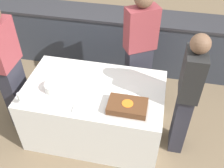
{
  "coord_description": "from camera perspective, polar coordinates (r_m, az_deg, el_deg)",
  "views": [
    {
      "loc": [
        0.66,
        -2.12,
        2.78
      ],
      "look_at": [
        0.21,
        0.0,
        0.86
      ],
      "focal_mm": 42.0,
      "sensor_mm": 36.0,
      "label": 1
    }
  ],
  "objects": [
    {
      "name": "dining_table",
      "position": [
        3.27,
        -3.71,
        -5.81
      ],
      "size": [
        1.62,
        0.97,
        0.76
      ],
      "color": "silver",
      "rests_on": "ground_plane"
    },
    {
      "name": "back_counter",
      "position": [
        4.4,
        1.46,
        9.68
      ],
      "size": [
        4.4,
        0.58,
        0.92
      ],
      "color": "#333842",
      "rests_on": "ground_plane"
    },
    {
      "name": "person_seated_left",
      "position": [
        3.32,
        -21.57,
        3.06
      ],
      "size": [
        0.2,
        0.39,
        1.68
      ],
      "rotation": [
        0.0,
        0.0,
        1.57
      ],
      "color": "#282833",
      "rests_on": "ground_plane"
    },
    {
      "name": "person_seated_right",
      "position": [
        2.91,
        15.93,
        -2.69
      ],
      "size": [
        0.2,
        0.32,
        1.59
      ],
      "rotation": [
        0.0,
        0.0,
        -1.57
      ],
      "color": "#282833",
      "rests_on": "ground_plane"
    },
    {
      "name": "utensil_pile",
      "position": [
        2.76,
        -7.09,
        -5.57
      ],
      "size": [
        0.13,
        0.1,
        0.02
      ],
      "color": "white",
      "rests_on": "dining_table"
    },
    {
      "name": "cake",
      "position": [
        2.74,
        3.37,
        -4.86
      ],
      "size": [
        0.45,
        0.3,
        0.08
      ],
      "color": "#B7B2AD",
      "rests_on": "dining_table"
    },
    {
      "name": "ground_plane",
      "position": [
        3.56,
        -3.44,
        -9.98
      ],
      "size": [
        14.0,
        14.0,
        0.0
      ],
      "primitive_type": "plane",
      "color": "#7A664C"
    },
    {
      "name": "plate_stack",
      "position": [
        3.01,
        -12.5,
        -0.59
      ],
      "size": [
        0.21,
        0.21,
        0.09
      ],
      "color": "white",
      "rests_on": "dining_table"
    },
    {
      "name": "person_cutting_cake",
      "position": [
        3.41,
        6.02,
        7.4
      ],
      "size": [
        0.44,
        0.37,
        1.68
      ],
      "rotation": [
        0.0,
        0.0,
        -2.59
      ],
      "color": "#282833",
      "rests_on": "ground_plane"
    },
    {
      "name": "side_plate_near_cake",
      "position": [
        2.97,
        4.29,
        -1.34
      ],
      "size": [
        0.17,
        0.17,
        0.0
      ],
      "color": "white",
      "rests_on": "dining_table"
    },
    {
      "name": "wine_glass",
      "position": [
        2.89,
        -19.36,
        -2.71
      ],
      "size": [
        0.06,
        0.06,
        0.16
      ],
      "color": "white",
      "rests_on": "dining_table"
    }
  ]
}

